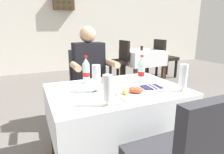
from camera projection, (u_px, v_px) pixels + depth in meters
The scene contains 17 objects.
back_wall at pixel (56, 19), 5.33m from camera, with size 11.00×0.12×2.97m, color silver.
main_dining_table at pixel (117, 107), 1.68m from camera, with size 1.15×0.82×0.72m.
chair_far_diner_seat at pixel (89, 83), 2.39m from camera, with size 0.44×0.50×0.97m.
seated_diner_far at pixel (90, 73), 2.25m from camera, with size 0.50×0.46×1.26m.
plate_near_camera at pixel (132, 92), 1.48m from camera, with size 0.22×0.22×0.06m.
plate_far_diner at pixel (106, 82), 1.77m from camera, with size 0.23×0.23×0.07m.
beer_glass_left at pixel (183, 78), 1.53m from camera, with size 0.07×0.07×0.23m.
beer_glass_middle at pixel (96, 78), 1.52m from camera, with size 0.07×0.07×0.23m.
beer_glass_right at pixel (108, 90), 1.25m from camera, with size 0.07×0.07×0.22m.
cola_bottle_primary at pixel (86, 71), 1.78m from camera, with size 0.07×0.07×0.26m.
cola_bottle_secondary at pixel (141, 71), 1.80m from camera, with size 0.06×0.06×0.26m.
napkin_cutlery_set at pixel (151, 87), 1.67m from camera, with size 0.18×0.19×0.01m.
background_dining_table at pixel (142, 58), 4.53m from camera, with size 0.89×0.79×0.72m.
background_chair_left at pixel (118, 59), 4.27m from camera, with size 0.50×0.44×0.97m.
background_chair_right at pixel (164, 56), 4.79m from camera, with size 0.50×0.44×0.97m.
background_table_tumbler at pixel (142, 48), 4.44m from camera, with size 0.06×0.06×0.11m, color black.
wall_bottle_rack at pixel (64, 2), 5.16m from camera, with size 0.56×0.21×0.42m.
Camera 1 is at (-0.81, -1.40, 1.23)m, focal length 30.21 mm.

